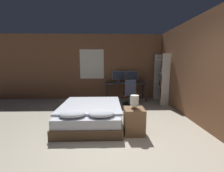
% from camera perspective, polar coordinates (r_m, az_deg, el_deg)
% --- Properties ---
extents(ground_plane, '(20.00, 20.00, 0.00)m').
position_cam_1_polar(ground_plane, '(2.90, 1.40, -23.38)').
color(ground_plane, '#B2A893').
extents(wall_back, '(12.00, 0.08, 2.70)m').
position_cam_1_polar(wall_back, '(6.39, -0.46, 7.21)').
color(wall_back, brown).
rests_on(wall_back, ground_plane).
extents(wall_side_right, '(0.06, 12.00, 2.70)m').
position_cam_1_polar(wall_side_right, '(4.55, 28.43, 5.39)').
color(wall_side_right, brown).
rests_on(wall_side_right, ground_plane).
extents(bed, '(1.52, 1.91, 0.55)m').
position_cam_1_polar(bed, '(3.95, -8.09, -10.48)').
color(bed, brown).
rests_on(bed, ground_plane).
extents(nightstand, '(0.43, 0.42, 0.57)m').
position_cam_1_polar(nightstand, '(3.39, 8.40, -13.05)').
color(nightstand, brown).
rests_on(nightstand, ground_plane).
extents(bedside_lamp, '(0.18, 0.18, 0.29)m').
position_cam_1_polar(bedside_lamp, '(3.25, 8.59, -5.54)').
color(bedside_lamp, gray).
rests_on(bedside_lamp, nightstand).
extents(desk, '(1.64, 0.64, 0.74)m').
position_cam_1_polar(desk, '(6.11, 5.24, 0.55)').
color(desk, '#38383D').
rests_on(desk, ground_plane).
extents(monitor_left, '(0.53, 0.16, 0.46)m').
position_cam_1_polar(monitor_left, '(6.26, 2.45, 3.97)').
color(monitor_left, '#B7B7BC').
rests_on(monitor_left, desk).
extents(monitor_right, '(0.53, 0.16, 0.46)m').
position_cam_1_polar(monitor_right, '(6.32, 7.64, 3.95)').
color(monitor_right, '#B7B7BC').
rests_on(monitor_right, desk).
extents(keyboard, '(0.35, 0.13, 0.02)m').
position_cam_1_polar(keyboard, '(5.88, 5.50, 1.12)').
color(keyboard, '#B7B7BC').
rests_on(keyboard, desk).
extents(computer_mouse, '(0.07, 0.05, 0.04)m').
position_cam_1_polar(computer_mouse, '(5.92, 8.03, 1.21)').
color(computer_mouse, '#B7B7BC').
rests_on(computer_mouse, desk).
extents(office_chair, '(0.52, 0.52, 0.93)m').
position_cam_1_polar(office_chair, '(5.50, 6.76, -3.60)').
color(office_chair, black).
rests_on(office_chair, ground_plane).
extents(bookshelf, '(0.29, 0.93, 1.87)m').
position_cam_1_polar(bookshelf, '(6.02, 18.61, 3.48)').
color(bookshelf, beige).
rests_on(bookshelf, ground_plane).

